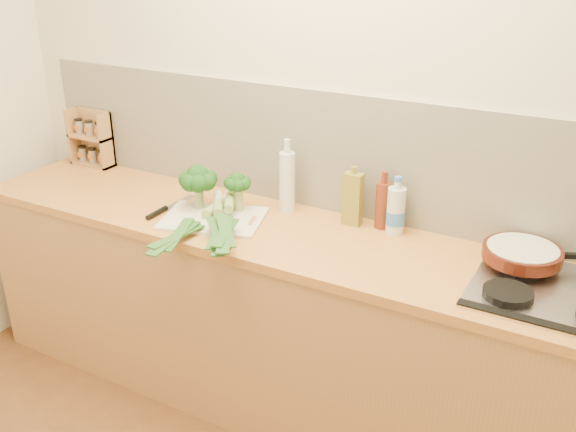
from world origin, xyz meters
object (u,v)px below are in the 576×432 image
gas_hob (559,292)px  skillet (523,253)px  chopping_board (213,219)px  chefs_knife (163,210)px  spice_rack (93,141)px

gas_hob → skillet: 0.21m
chopping_board → skillet: bearing=-8.5°
chopping_board → skillet: skillet is taller
chefs_knife → spice_rack: 0.83m
skillet → gas_hob: bearing=-66.1°
gas_hob → spice_rack: spice_rack is taller
gas_hob → spice_rack: (-2.41, 0.25, 0.11)m
chefs_knife → spice_rack: bearing=154.5°
chopping_board → spice_rack: bearing=145.9°
chopping_board → chefs_knife: bearing=171.9°
chopping_board → skillet: (1.26, 0.19, 0.06)m
gas_hob → chopping_board: bearing=-177.8°
gas_hob → chopping_board: gas_hob is taller
chopping_board → skillet: 1.28m
chopping_board → chefs_knife: 0.25m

